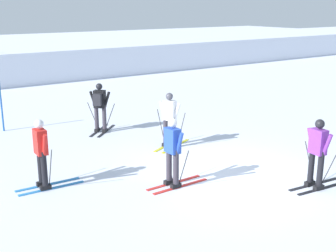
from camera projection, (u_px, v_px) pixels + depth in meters
name	position (u px, v px, depth m)	size (l,w,h in m)	color
ground_plane	(230.00, 176.00, 11.38)	(120.00, 120.00, 0.00)	silver
far_snow_ridge	(8.00, 62.00, 27.01)	(80.00, 8.36, 1.78)	silver
skier_white	(170.00, 118.00, 13.47)	(1.60, 1.02, 1.71)	gold
skier_black	(100.00, 105.00, 15.04)	(1.42, 1.37, 1.71)	black
skier_blue	(173.00, 151.00, 10.50)	(1.61, 1.00, 1.71)	red
skier_purple	(318.00, 152.00, 10.41)	(1.63, 1.00, 1.71)	black
skier_red	(42.00, 152.00, 10.40)	(1.61, 1.00, 1.71)	#237AC6
trail_marker_pole	(1.00, 106.00, 15.22)	(0.06, 0.06, 1.81)	#1E56AD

